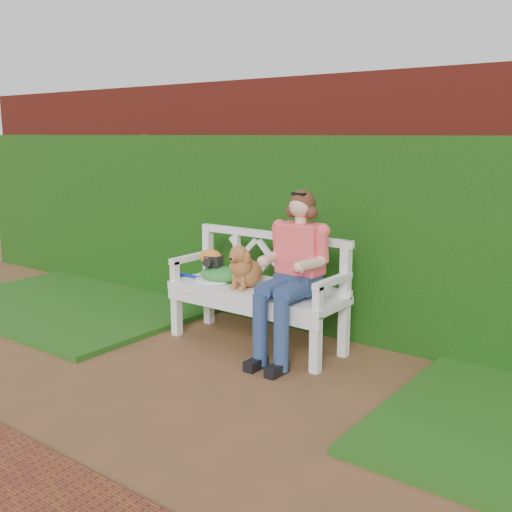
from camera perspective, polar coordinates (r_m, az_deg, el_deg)
The scene contains 11 objects.
ground at distance 4.10m, azimuth -6.15°, elevation -13.17°, with size 60.00×60.00×0.00m, color brown.
brick_wall at distance 5.31m, azimuth 7.76°, elevation 4.83°, with size 10.00×0.30×2.20m, color maroon.
ivy_hedge at distance 5.15m, azimuth 6.49°, elevation 1.85°, with size 10.00×0.18×1.70m, color #225C15.
grass_left at distance 6.37m, azimuth -16.52°, elevation -4.31°, with size 2.60×2.00×0.05m, color #1A4C15.
garden_bench at distance 4.93m, azimuth 0.00°, elevation -5.82°, with size 1.58×0.60×0.48m, color white, non-canonical shape.
seated_woman at distance 4.59m, azimuth 3.92°, elevation -2.32°, with size 0.52×0.69×1.23m, color #EA306D, non-canonical shape.
dog at distance 4.85m, azimuth -1.00°, elevation -0.91°, with size 0.25×0.33×0.37m, color #A06D3C, non-canonical shape.
tennis_racket at distance 5.11m, azimuth -4.47°, elevation -2.26°, with size 0.59×0.25×0.03m, color silver, non-canonical shape.
green_bag at distance 5.10m, azimuth -3.38°, elevation -1.69°, with size 0.38×0.30×0.13m, color #18781E, non-canonical shape.
camera_item at distance 5.09m, azimuth -4.04°, elevation -0.47°, with size 0.13×0.10×0.09m, color black.
baseball_glove at distance 5.13m, azimuth -4.34°, elevation -0.11°, with size 0.22×0.16×0.14m, color orange.
Camera 1 is at (2.57, -2.70, 1.71)m, focal length 42.00 mm.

